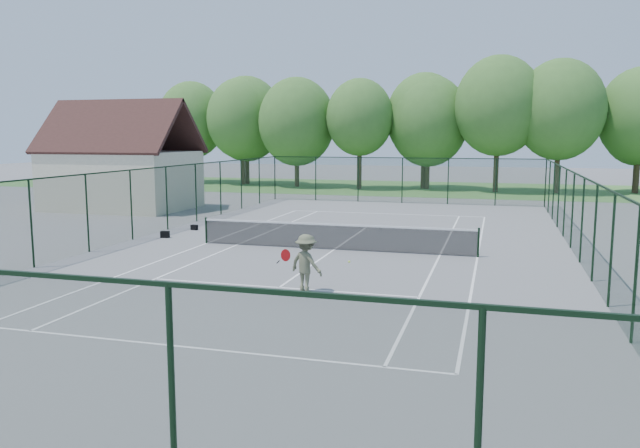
{
  "coord_description": "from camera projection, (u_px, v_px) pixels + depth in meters",
  "views": [
    {
      "loc": [
        6.08,
        -23.34,
        4.45
      ],
      "look_at": [
        0.0,
        -2.0,
        1.3
      ],
      "focal_mm": 35.0,
      "sensor_mm": 36.0,
      "label": 1
    }
  ],
  "objects": [
    {
      "name": "tennis_net",
      "position": [
        334.0,
        235.0,
        24.42
      ],
      "size": [
        11.08,
        0.08,
        1.1
      ],
      "color": "black",
      "rests_on": "ground"
    },
    {
      "name": "tennis_player",
      "position": [
        306.0,
        263.0,
        17.76
      ],
      "size": [
        2.08,
        1.01,
        1.68
      ],
      "color": "#5A5E44",
      "rests_on": "ground"
    },
    {
      "name": "utility_building",
      "position": [
        121.0,
        158.0,
        37.92
      ],
      "size": [
        8.6,
        6.27,
        6.63
      ],
      "color": "beige",
      "rests_on": "ground"
    },
    {
      "name": "sports_bag_b",
      "position": [
        194.0,
        227.0,
        29.65
      ],
      "size": [
        0.35,
        0.25,
        0.25
      ],
      "primitive_type": "cube",
      "rotation": [
        0.0,
        0.0,
        -0.18
      ],
      "color": "black",
      "rests_on": "ground"
    },
    {
      "name": "ground",
      "position": [
        334.0,
        250.0,
        24.5
      ],
      "size": [
        140.0,
        140.0,
        0.0
      ],
      "primitive_type": "plane",
      "color": "slate",
      "rests_on": "ground"
    },
    {
      "name": "fence_enclosure",
      "position": [
        334.0,
        210.0,
        24.28
      ],
      "size": [
        18.05,
        36.05,
        3.02
      ],
      "color": "#1D3C24",
      "rests_on": "ground"
    },
    {
      "name": "tree_line_far",
      "position": [
        424.0,
        117.0,
        52.23
      ],
      "size": [
        39.4,
        6.4,
        9.7
      ],
      "color": "#433422",
      "rests_on": "ground"
    },
    {
      "name": "grass_far",
      "position": [
        423.0,
        188.0,
        53.07
      ],
      "size": [
        80.0,
        16.0,
        0.01
      ],
      "primitive_type": "cube",
      "color": "#4D853C",
      "rests_on": "ground"
    },
    {
      "name": "sports_bag_a",
      "position": [
        165.0,
        234.0,
        27.38
      ],
      "size": [
        0.41,
        0.29,
        0.3
      ],
      "primitive_type": "cube",
      "rotation": [
        0.0,
        0.0,
        0.21
      ],
      "color": "black",
      "rests_on": "ground"
    },
    {
      "name": "court_lines",
      "position": [
        334.0,
        250.0,
        24.5
      ],
      "size": [
        11.05,
        23.85,
        0.01
      ],
      "color": "white",
      "rests_on": "ground"
    }
  ]
}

